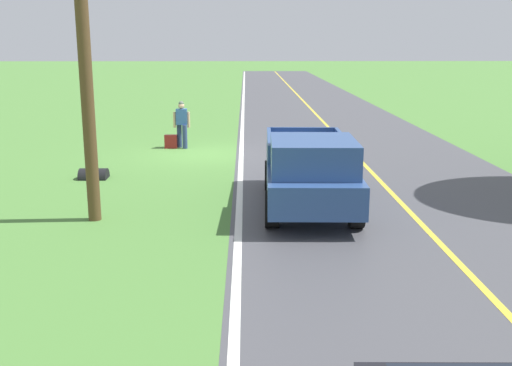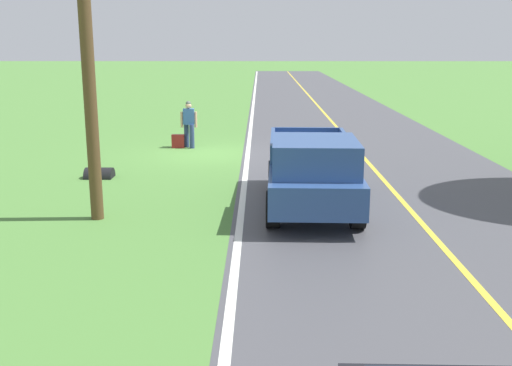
{
  "view_description": "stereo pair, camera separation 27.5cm",
  "coord_description": "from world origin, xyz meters",
  "px_view_note": "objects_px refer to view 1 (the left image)",
  "views": [
    {
      "loc": [
        -1.53,
        20.89,
        3.9
      ],
      "look_at": [
        -1.72,
        9.47,
        1.19
      ],
      "focal_mm": 42.1,
      "sensor_mm": 36.0,
      "label": 1
    },
    {
      "loc": [
        -1.81,
        20.89,
        3.9
      ],
      "look_at": [
        -1.72,
        9.47,
        1.19
      ],
      "focal_mm": 42.1,
      "sensor_mm": 36.0,
      "label": 2
    }
  ],
  "objects_px": {
    "pickup_truck_passing": "(310,169)",
    "utility_pole_roadside": "(83,27)",
    "suitcase_carried": "(171,142)",
    "hitchhiker_walking": "(182,122)"
  },
  "relations": [
    {
      "from": "hitchhiker_walking",
      "to": "suitcase_carried",
      "type": "distance_m",
      "value": 0.84
    },
    {
      "from": "pickup_truck_passing",
      "to": "utility_pole_roadside",
      "type": "xyz_separation_m",
      "value": [
        4.88,
        0.78,
        3.22
      ]
    },
    {
      "from": "pickup_truck_passing",
      "to": "utility_pole_roadside",
      "type": "distance_m",
      "value": 5.9
    },
    {
      "from": "hitchhiker_walking",
      "to": "pickup_truck_passing",
      "type": "bearing_deg",
      "value": 114.54
    },
    {
      "from": "hitchhiker_walking",
      "to": "utility_pole_roadside",
      "type": "bearing_deg",
      "value": 83.8
    },
    {
      "from": "suitcase_carried",
      "to": "utility_pole_roadside",
      "type": "bearing_deg",
      "value": -5.07
    },
    {
      "from": "suitcase_carried",
      "to": "utility_pole_roadside",
      "type": "xyz_separation_m",
      "value": [
        0.59,
        9.18,
        3.93
      ]
    },
    {
      "from": "utility_pole_roadside",
      "to": "pickup_truck_passing",
      "type": "bearing_deg",
      "value": -170.9
    },
    {
      "from": "suitcase_carried",
      "to": "pickup_truck_passing",
      "type": "distance_m",
      "value": 9.46
    },
    {
      "from": "hitchhiker_walking",
      "to": "pickup_truck_passing",
      "type": "distance_m",
      "value": 9.34
    }
  ]
}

